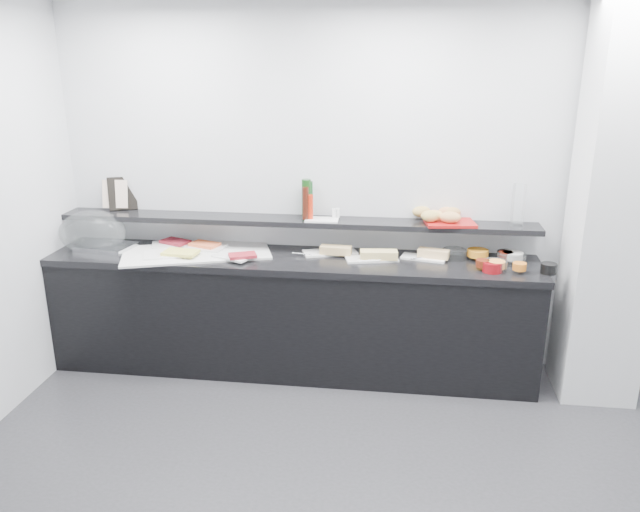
# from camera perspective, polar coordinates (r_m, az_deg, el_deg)

# --- Properties ---
(back_wall) EXTENTS (5.00, 0.02, 2.70)m
(back_wall) POSITION_cam_1_polar(r_m,az_deg,el_deg) (4.71, 6.35, 5.89)
(back_wall) COLOR silver
(back_wall) RESTS_ON ground
(column) EXTENTS (0.50, 0.50, 2.70)m
(column) POSITION_cam_1_polar(r_m,az_deg,el_deg) (4.59, 25.35, 3.94)
(column) COLOR silver
(column) RESTS_ON ground
(buffet_cabinet) EXTENTS (3.60, 0.60, 0.85)m
(buffet_cabinet) POSITION_cam_1_polar(r_m,az_deg,el_deg) (4.77, -2.60, -5.54)
(buffet_cabinet) COLOR black
(buffet_cabinet) RESTS_ON ground
(counter_top) EXTENTS (3.62, 0.62, 0.05)m
(counter_top) POSITION_cam_1_polar(r_m,az_deg,el_deg) (4.61, -2.68, -0.40)
(counter_top) COLOR black
(counter_top) RESTS_ON buffet_cabinet
(wall_shelf) EXTENTS (3.60, 0.25, 0.04)m
(wall_shelf) POSITION_cam_1_polar(r_m,az_deg,el_deg) (4.70, -2.35, 3.21)
(wall_shelf) COLOR black
(wall_shelf) RESTS_ON back_wall
(cloche_base) EXTENTS (0.45, 0.34, 0.04)m
(cloche_base) POSITION_cam_1_polar(r_m,az_deg,el_deg) (5.05, -18.94, 0.80)
(cloche_base) COLOR silver
(cloche_base) RESTS_ON counter_top
(cloche_dome) EXTENTS (0.57, 0.45, 0.34)m
(cloche_dome) POSITION_cam_1_polar(r_m,az_deg,el_deg) (5.10, -20.07, 2.07)
(cloche_dome) COLOR white
(cloche_dome) RESTS_ON cloche_base
(linen_runner) EXTENTS (1.19, 0.83, 0.01)m
(linen_runner) POSITION_cam_1_polar(r_m,az_deg,el_deg) (4.77, -11.21, 0.31)
(linen_runner) COLOR silver
(linen_runner) RESTS_ON counter_top
(platter_meat_a) EXTENTS (0.32, 0.27, 0.01)m
(platter_meat_a) POSITION_cam_1_polar(r_m,az_deg,el_deg) (4.97, -13.51, 1.07)
(platter_meat_a) COLOR silver
(platter_meat_a) RESTS_ON linen_runner
(food_meat_a) EXTENTS (0.25, 0.21, 0.02)m
(food_meat_a) POSITION_cam_1_polar(r_m,az_deg,el_deg) (4.96, -13.09, 1.29)
(food_meat_a) COLOR maroon
(food_meat_a) RESTS_ON platter_meat_a
(platter_salmon) EXTENTS (0.32, 0.23, 0.01)m
(platter_salmon) POSITION_cam_1_polar(r_m,az_deg,el_deg) (4.83, -10.47, 0.79)
(platter_salmon) COLOR white
(platter_salmon) RESTS_ON linen_runner
(food_salmon) EXTENTS (0.25, 0.20, 0.02)m
(food_salmon) POSITION_cam_1_polar(r_m,az_deg,el_deg) (4.85, -10.50, 1.05)
(food_salmon) COLOR #F86332
(food_salmon) RESTS_ON platter_salmon
(platter_cheese) EXTENTS (0.36, 0.30, 0.01)m
(platter_cheese) POSITION_cam_1_polar(r_m,az_deg,el_deg) (4.72, -13.98, 0.13)
(platter_cheese) COLOR white
(platter_cheese) RESTS_ON linen_runner
(food_cheese) EXTENTS (0.26, 0.18, 0.02)m
(food_cheese) POSITION_cam_1_polar(r_m,az_deg,el_deg) (4.68, -12.62, 0.31)
(food_cheese) COLOR #EAE05B
(food_cheese) RESTS_ON platter_cheese
(platter_meat_b) EXTENTS (0.33, 0.28, 0.01)m
(platter_meat_b) POSITION_cam_1_polar(r_m,az_deg,el_deg) (4.59, -7.88, -0.00)
(platter_meat_b) COLOR white
(platter_meat_b) RESTS_ON linen_runner
(food_meat_b) EXTENTS (0.23, 0.19, 0.02)m
(food_meat_b) POSITION_cam_1_polar(r_m,az_deg,el_deg) (4.54, -7.10, 0.05)
(food_meat_b) COLOR maroon
(food_meat_b) RESTS_ON platter_meat_b
(sandwich_plate_left) EXTENTS (0.43, 0.29, 0.01)m
(sandwich_plate_left) POSITION_cam_1_polar(r_m,az_deg,el_deg) (4.69, 0.91, 0.35)
(sandwich_plate_left) COLOR white
(sandwich_plate_left) RESTS_ON counter_top
(sandwich_food_left) EXTENTS (0.23, 0.10, 0.06)m
(sandwich_food_left) POSITION_cam_1_polar(r_m,az_deg,el_deg) (4.61, 1.46, 0.55)
(sandwich_food_left) COLOR tan
(sandwich_food_left) RESTS_ON sandwich_plate_left
(tongs_left) EXTENTS (0.16, 0.04, 0.01)m
(tongs_left) POSITION_cam_1_polar(r_m,az_deg,el_deg) (4.61, -1.61, 0.20)
(tongs_left) COLOR #B4B7BC
(tongs_left) RESTS_ON sandwich_plate_left
(sandwich_plate_mid) EXTENTS (0.40, 0.25, 0.01)m
(sandwich_plate_mid) POSITION_cam_1_polar(r_m,az_deg,el_deg) (4.55, 4.75, -0.26)
(sandwich_plate_mid) COLOR silver
(sandwich_plate_mid) RESTS_ON counter_top
(sandwich_food_mid) EXTENTS (0.28, 0.13, 0.06)m
(sandwich_food_mid) POSITION_cam_1_polar(r_m,az_deg,el_deg) (4.53, 5.40, 0.13)
(sandwich_food_mid) COLOR #D8BE71
(sandwich_food_mid) RESTS_ON sandwich_plate_mid
(tongs_mid) EXTENTS (0.16, 0.04, 0.01)m
(tongs_mid) POSITION_cam_1_polar(r_m,az_deg,el_deg) (4.47, 4.50, -0.41)
(tongs_mid) COLOR silver
(tongs_mid) RESTS_ON sandwich_plate_mid
(sandwich_plate_right) EXTENTS (0.34, 0.20, 0.01)m
(sandwich_plate_right) POSITION_cam_1_polar(r_m,az_deg,el_deg) (4.62, 9.45, -0.17)
(sandwich_plate_right) COLOR white
(sandwich_plate_right) RESTS_ON counter_top
(sandwich_food_right) EXTENTS (0.24, 0.14, 0.06)m
(sandwich_food_right) POSITION_cam_1_polar(r_m,az_deg,el_deg) (4.61, 10.33, 0.23)
(sandwich_food_right) COLOR #E2B676
(sandwich_food_right) RESTS_ON sandwich_plate_right
(tongs_right) EXTENTS (0.14, 0.09, 0.01)m
(tongs_right) POSITION_cam_1_polar(r_m,az_deg,el_deg) (4.58, 9.14, -0.14)
(tongs_right) COLOR #AFB0B6
(tongs_right) RESTS_ON sandwich_plate_right
(bowl_glass_fruit) EXTENTS (0.20, 0.20, 0.07)m
(bowl_glass_fruit) POSITION_cam_1_polar(r_m,az_deg,el_deg) (4.66, 12.18, 0.19)
(bowl_glass_fruit) COLOR silver
(bowl_glass_fruit) RESTS_ON counter_top
(fill_glass_fruit) EXTENTS (0.16, 0.16, 0.05)m
(fill_glass_fruit) POSITION_cam_1_polar(r_m,az_deg,el_deg) (4.68, 14.23, 0.28)
(fill_glass_fruit) COLOR orange
(fill_glass_fruit) RESTS_ON bowl_glass_fruit
(bowl_black_jam) EXTENTS (0.17, 0.17, 0.07)m
(bowl_black_jam) POSITION_cam_1_polar(r_m,az_deg,el_deg) (4.70, 16.66, -0.00)
(bowl_black_jam) COLOR black
(bowl_black_jam) RESTS_ON counter_top
(fill_black_jam) EXTENTS (0.11, 0.11, 0.05)m
(fill_black_jam) POSITION_cam_1_polar(r_m,az_deg,el_deg) (4.68, 16.63, 0.07)
(fill_black_jam) COLOR #53150B
(fill_black_jam) RESTS_ON bowl_black_jam
(bowl_glass_cream) EXTENTS (0.27, 0.27, 0.07)m
(bowl_glass_cream) POSITION_cam_1_polar(r_m,az_deg,el_deg) (4.67, 17.07, -0.17)
(bowl_glass_cream) COLOR silver
(bowl_glass_cream) RESTS_ON counter_top
(fill_glass_cream) EXTENTS (0.15, 0.15, 0.05)m
(fill_glass_cream) POSITION_cam_1_polar(r_m,az_deg,el_deg) (4.69, 17.21, 0.05)
(fill_glass_cream) COLOR silver
(fill_glass_cream) RESTS_ON bowl_glass_cream
(bowl_red_jam) EXTENTS (0.18, 0.18, 0.07)m
(bowl_red_jam) POSITION_cam_1_polar(r_m,az_deg,el_deg) (4.44, 15.49, -0.96)
(bowl_red_jam) COLOR maroon
(bowl_red_jam) RESTS_ON counter_top
(fill_red_jam) EXTENTS (0.11, 0.11, 0.05)m
(fill_red_jam) POSITION_cam_1_polar(r_m,az_deg,el_deg) (4.46, 14.64, -0.65)
(fill_red_jam) COLOR #551C0C
(fill_red_jam) RESTS_ON bowl_red_jam
(bowl_glass_salmon) EXTENTS (0.18, 0.18, 0.07)m
(bowl_glass_salmon) POSITION_cam_1_polar(r_m,az_deg,el_deg) (4.47, 15.72, -0.84)
(bowl_glass_salmon) COLOR white
(bowl_glass_salmon) RESTS_ON counter_top
(fill_glass_salmon) EXTENTS (0.12, 0.12, 0.05)m
(fill_glass_salmon) POSITION_cam_1_polar(r_m,az_deg,el_deg) (4.46, 15.82, -0.74)
(fill_glass_salmon) COLOR #F4933B
(fill_glass_salmon) RESTS_ON bowl_glass_salmon
(bowl_black_fruit) EXTENTS (0.12, 0.12, 0.07)m
(bowl_black_fruit) POSITION_cam_1_polar(r_m,az_deg,el_deg) (4.53, 20.18, -1.07)
(bowl_black_fruit) COLOR black
(bowl_black_fruit) RESTS_ON counter_top
(fill_black_fruit) EXTENTS (0.11, 0.11, 0.05)m
(fill_black_fruit) POSITION_cam_1_polar(r_m,az_deg,el_deg) (4.46, 17.77, -0.91)
(fill_black_fruit) COLOR #CB6A1B
(fill_black_fruit) RESTS_ON bowl_black_fruit
(framed_print) EXTENTS (0.23, 0.15, 0.26)m
(framed_print) POSITION_cam_1_polar(r_m,az_deg,el_deg) (5.18, -17.62, 5.47)
(framed_print) COLOR black
(framed_print) RESTS_ON wall_shelf
(print_art) EXTENTS (0.20, 0.07, 0.22)m
(print_art) POSITION_cam_1_polar(r_m,az_deg,el_deg) (5.18, -18.24, 5.41)
(print_art) COLOR beige
(print_art) RESTS_ON framed_print
(condiment_tray) EXTENTS (0.25, 0.16, 0.01)m
(condiment_tray) POSITION_cam_1_polar(r_m,az_deg,el_deg) (4.63, 0.17, 3.33)
(condiment_tray) COLOR white
(condiment_tray) RESTS_ON wall_shelf
(bottle_green_a) EXTENTS (0.07, 0.07, 0.26)m
(bottle_green_a) POSITION_cam_1_polar(r_m,az_deg,el_deg) (4.71, -1.03, 5.29)
(bottle_green_a) COLOR #0F3A16
(bottle_green_a) RESTS_ON condiment_tray
(bottle_brown) EXTENTS (0.06, 0.06, 0.24)m
(bottle_brown) POSITION_cam_1_polar(r_m,az_deg,el_deg) (4.60, -1.33, 4.85)
(bottle_brown) COLOR #37120A
(bottle_brown) RESTS_ON condiment_tray
(bottle_green_b) EXTENTS (0.08, 0.08, 0.28)m
(bottle_green_b) POSITION_cam_1_polar(r_m,az_deg,el_deg) (4.68, -1.26, 5.34)
(bottle_green_b) COLOR #0F390F
(bottle_green_b) RESTS_ON condiment_tray
(bottle_hot) EXTENTS (0.06, 0.06, 0.18)m
(bottle_hot) POSITION_cam_1_polar(r_m,az_deg,el_deg) (4.62, -0.93, 4.52)
(bottle_hot) COLOR red
(bottle_hot) RESTS_ON condiment_tray
(shaker_salt) EXTENTS (0.04, 0.04, 0.07)m
(shaker_salt) POSITION_cam_1_polar(r_m,az_deg,el_deg) (4.65, 1.30, 3.91)
(shaker_salt) COLOR white
(shaker_salt) RESTS_ON condiment_tray
(shaker_pepper) EXTENTS (0.03, 0.03, 0.07)m
(shaker_pepper) POSITION_cam_1_polar(r_m,az_deg,el_deg) (4.67, 1.65, 3.97)
(shaker_pepper) COLOR white
(shaker_pepper) RESTS_ON condiment_tray
(bread_tray) EXTENTS (0.38, 0.29, 0.02)m
(bread_tray) POSITION_cam_1_polar(r_m,az_deg,el_deg) (4.62, 11.79, 2.98)
(bread_tray) COLOR #A01111
(bread_tray) RESTS_ON wall_shelf
(bread_roll_nw) EXTENTS (0.16, 0.12, 0.08)m
(bread_roll_nw) POSITION_cam_1_polar(r_m,az_deg,el_deg) (4.71, 9.26, 4.03)
(bread_roll_nw) COLOR tan
(bread_roll_nw) RESTS_ON bread_tray
(bread_roll_n) EXTENTS (0.15, 0.11, 0.08)m
(bread_roll_n) POSITION_cam_1_polar(r_m,az_deg,el_deg) (4.72, 11.96, 3.90)
(bread_roll_n) COLOR #BF8949
(bread_roll_n) RESTS_ON bread_tray
(bread_roll_ne) EXTENTS (0.13, 0.09, 0.08)m
(bread_roll_ne) POSITION_cam_1_polar(r_m,az_deg,el_deg) (4.72, 11.51, 3.94)
(bread_roll_ne) COLOR #CE834E
(bread_roll_ne) RESTS_ON bread_tray
(bread_roll_sw) EXTENTS (0.15, 0.13, 0.08)m
(bread_roll_sw) POSITION_cam_1_polar(r_m,az_deg,el_deg) (4.57, 10.11, 3.58)
(bread_roll_sw) COLOR #B79646
(bread_roll_sw) RESTS_ON bread_tray
(bread_roll_s) EXTENTS (0.13, 0.09, 0.08)m
(bread_roll_s) POSITION_cam_1_polar(r_m,az_deg,el_deg) (4.58, 10.00, 3.62)
(bread_roll_s) COLOR tan
(bread_roll_s) RESTS_ON bread_tray
(bread_roll_se) EXTENTS (0.16, 0.11, 0.08)m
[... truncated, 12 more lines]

